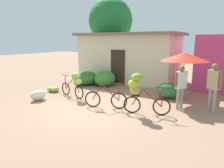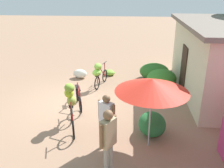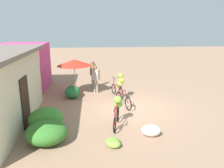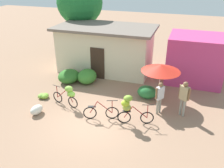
% 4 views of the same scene
% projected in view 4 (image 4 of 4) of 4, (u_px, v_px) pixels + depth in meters
% --- Properties ---
extents(ground_plane, '(60.00, 60.00, 0.00)m').
position_uv_depth(ground_plane, '(92.00, 122.00, 10.78)').
color(ground_plane, '#97735A').
extents(building_low, '(6.39, 3.55, 2.98)m').
position_uv_depth(building_low, '(106.00, 48.00, 15.70)').
color(building_low, beige).
rests_on(building_low, ground).
extents(shop_pink, '(3.20, 2.80, 2.80)m').
position_uv_depth(shop_pink, '(195.00, 59.00, 14.25)').
color(shop_pink, '#CD3C79').
rests_on(shop_pink, ground).
extents(tree_behind_building, '(3.41, 3.41, 5.74)m').
position_uv_depth(tree_behind_building, '(80.00, 2.00, 17.48)').
color(tree_behind_building, brown).
rests_on(tree_behind_building, ground).
extents(hedge_bush_front_left, '(1.28, 1.43, 0.78)m').
position_uv_depth(hedge_bush_front_left, '(69.00, 76.00, 14.39)').
color(hedge_bush_front_left, '#316D27').
rests_on(hedge_bush_front_left, ground).
extents(hedge_bush_front_right, '(1.11, 1.32, 0.86)m').
position_uv_depth(hedge_bush_front_right, '(87.00, 76.00, 14.26)').
color(hedge_bush_front_right, '#3C822E').
rests_on(hedge_bush_front_right, ground).
extents(hedge_bush_mid, '(1.03, 0.84, 0.68)m').
position_uv_depth(hedge_bush_mid, '(147.00, 92.00, 12.65)').
color(hedge_bush_mid, '#256E36').
rests_on(hedge_bush_mid, ground).
extents(market_umbrella, '(1.96, 1.96, 2.05)m').
position_uv_depth(market_umbrella, '(161.00, 68.00, 11.68)').
color(market_umbrella, beige).
rests_on(market_umbrella, ground).
extents(bicycle_leftmost, '(1.58, 0.59, 1.16)m').
position_uv_depth(bicycle_leftmost, '(68.00, 94.00, 11.68)').
color(bicycle_leftmost, black).
rests_on(bicycle_leftmost, ground).
extents(bicycle_near_pile, '(1.58, 0.58, 0.98)m').
position_uv_depth(bicycle_near_pile, '(101.00, 112.00, 10.86)').
color(bicycle_near_pile, black).
rests_on(bicycle_near_pile, ground).
extents(bicycle_center_loaded, '(1.58, 0.64, 1.43)m').
position_uv_depth(bicycle_center_loaded, '(129.00, 107.00, 10.31)').
color(bicycle_center_loaded, black).
rests_on(bicycle_center_loaded, ground).
extents(banana_pile_on_ground, '(0.71, 0.64, 0.26)m').
position_uv_depth(banana_pile_on_ground, '(43.00, 96.00, 12.71)').
color(banana_pile_on_ground, '#7AB137').
rests_on(banana_pile_on_ground, ground).
extents(produce_sack, '(0.55, 0.76, 0.44)m').
position_uv_depth(produce_sack, '(37.00, 110.00, 11.29)').
color(produce_sack, silver).
rests_on(produce_sack, ground).
extents(person_vendor, '(0.39, 0.49, 1.63)m').
position_uv_depth(person_vendor, '(160.00, 95.00, 11.01)').
color(person_vendor, gray).
rests_on(person_vendor, ground).
extents(person_bystander, '(0.50, 0.38, 1.76)m').
position_uv_depth(person_bystander, '(184.00, 95.00, 10.80)').
color(person_bystander, gray).
rests_on(person_bystander, ground).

